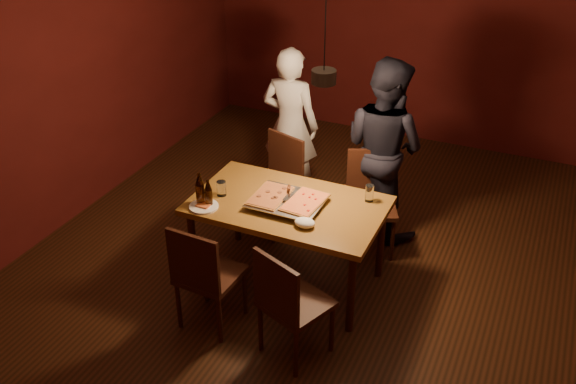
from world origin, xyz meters
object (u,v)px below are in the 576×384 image
at_px(beer_bottle_b, 209,193).
at_px(diner_dark, 384,148).
at_px(pendant_lamp, 324,75).
at_px(chair_near_left, 203,269).
at_px(chair_far_right, 371,192).
at_px(dining_table, 288,211).
at_px(chair_far_left, 278,174).
at_px(plate_slice, 204,206).
at_px(pizza_tray, 287,202).
at_px(diner_white, 290,125).
at_px(beer_bottle_a, 200,189).
at_px(chair_near_right, 288,297).

relative_size(beer_bottle_b, diner_dark, 0.13).
bearing_deg(pendant_lamp, diner_dark, 75.11).
bearing_deg(chair_near_left, chair_far_right, 67.12).
distance_m(chair_far_right, beer_bottle_b, 1.49).
relative_size(dining_table, chair_far_left, 2.84).
height_order(chair_far_right, beer_bottle_b, beer_bottle_b).
bearing_deg(plate_slice, pizza_tray, 27.08).
relative_size(chair_far_right, beer_bottle_b, 2.48).
bearing_deg(diner_dark, beer_bottle_b, 78.10).
bearing_deg(pizza_tray, dining_table, 99.30).
xyz_separation_m(chair_near_left, diner_dark, (0.76, 1.88, 0.29)).
bearing_deg(chair_far_left, pendant_lamp, 156.10).
relative_size(pizza_tray, diner_white, 0.35).
bearing_deg(diner_white, diner_dark, 167.48).
height_order(beer_bottle_a, plate_slice, beer_bottle_a).
height_order(chair_far_right, pizza_tray, chair_far_right).
relative_size(chair_near_left, pizza_tray, 0.88).
distance_m(chair_far_right, chair_near_right, 1.60).
height_order(plate_slice, pendant_lamp, pendant_lamp).
bearing_deg(diner_dark, plate_slice, 78.16).
xyz_separation_m(chair_near_left, diner_white, (-0.23, 2.07, 0.24)).
bearing_deg(plate_slice, dining_table, 29.75).
relative_size(chair_near_left, pendant_lamp, 0.44).
xyz_separation_m(pizza_tray, diner_white, (-0.56, 1.33, 0.00)).
relative_size(chair_far_left, plate_slice, 2.33).
distance_m(plate_slice, pendant_lamp, 1.36).
bearing_deg(beer_bottle_b, dining_table, 27.68).
xyz_separation_m(diner_dark, pendant_lamp, (-0.24, -0.91, 0.93)).
bearing_deg(beer_bottle_a, beer_bottle_b, 0.92).
xyz_separation_m(chair_far_right, pendant_lamp, (-0.24, -0.60, 1.22)).
bearing_deg(chair_near_right, pizza_tray, 136.39).
bearing_deg(chair_near_right, beer_bottle_a, 173.90).
bearing_deg(plate_slice, chair_near_left, -61.60).
xyz_separation_m(chair_far_right, pizza_tray, (-0.43, -0.83, 0.24)).
bearing_deg(chair_far_right, chair_near_right, 64.01).
height_order(diner_white, diner_dark, diner_dark).
height_order(pizza_tray, beer_bottle_a, beer_bottle_a).
relative_size(dining_table, beer_bottle_b, 6.75).
bearing_deg(dining_table, chair_far_left, 119.96).
xyz_separation_m(dining_table, chair_near_right, (0.36, -0.81, -0.14)).
relative_size(beer_bottle_a, diner_dark, 0.16).
bearing_deg(beer_bottle_b, chair_far_right, 47.79).
bearing_deg(diner_white, beer_bottle_b, 89.03).
height_order(chair_far_left, diner_dark, diner_dark).
distance_m(pizza_tray, beer_bottle_b, 0.61).
xyz_separation_m(beer_bottle_b, plate_slice, (-0.03, -0.04, -0.10)).
relative_size(chair_far_left, diner_white, 0.34).
bearing_deg(beer_bottle_b, pizza_tray, 24.80).
distance_m(chair_far_right, plate_slice, 1.52).
height_order(chair_near_right, diner_dark, diner_dark).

